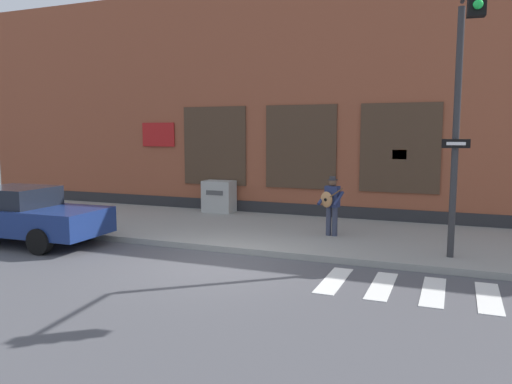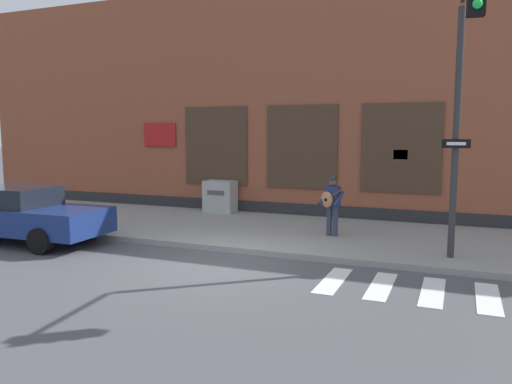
{
  "view_description": "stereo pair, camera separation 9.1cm",
  "coord_description": "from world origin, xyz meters",
  "px_view_note": "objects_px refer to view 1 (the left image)",
  "views": [
    {
      "loc": [
        4.96,
        -9.98,
        3.01
      ],
      "look_at": [
        0.38,
        1.37,
        1.54
      ],
      "focal_mm": 35.0,
      "sensor_mm": 36.0,
      "label": 1
    },
    {
      "loc": [
        5.04,
        -9.94,
        3.01
      ],
      "look_at": [
        0.38,
        1.37,
        1.54
      ],
      "focal_mm": 35.0,
      "sensor_mm": 36.0,
      "label": 2
    }
  ],
  "objects_px": {
    "red_car": "(23,215)",
    "utility_box": "(219,196)",
    "traffic_light": "(463,80)",
    "busker": "(331,202)"
  },
  "relations": [
    {
      "from": "busker",
      "to": "utility_box",
      "type": "distance_m",
      "value": 5.37
    },
    {
      "from": "utility_box",
      "to": "traffic_light",
      "type": "bearing_deg",
      "value": -30.92
    },
    {
      "from": "red_car",
      "to": "utility_box",
      "type": "height_order",
      "value": "red_car"
    },
    {
      "from": "utility_box",
      "to": "red_car",
      "type": "bearing_deg",
      "value": -117.0
    },
    {
      "from": "traffic_light",
      "to": "utility_box",
      "type": "distance_m",
      "value": 9.8
    },
    {
      "from": "traffic_light",
      "to": "utility_box",
      "type": "relative_size",
      "value": 5.1
    },
    {
      "from": "busker",
      "to": "utility_box",
      "type": "height_order",
      "value": "busker"
    },
    {
      "from": "traffic_light",
      "to": "red_car",
      "type": "bearing_deg",
      "value": -173.85
    },
    {
      "from": "busker",
      "to": "traffic_light",
      "type": "relative_size",
      "value": 0.29
    },
    {
      "from": "red_car",
      "to": "traffic_light",
      "type": "bearing_deg",
      "value": 6.15
    }
  ]
}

